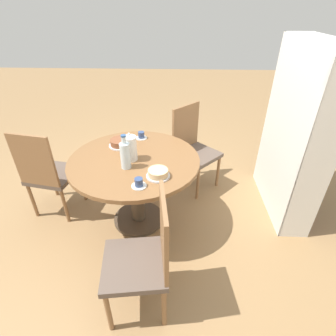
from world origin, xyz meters
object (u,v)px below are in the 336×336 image
at_px(cup_a, 139,183).
at_px(cup_b, 141,136).
at_px(chair_b, 145,257).
at_px(chair_a, 48,173).
at_px(cake_second, 158,173).
at_px(chair_c, 193,147).
at_px(coffee_pot, 130,148).
at_px(water_bottle, 125,155).
at_px(bookshelf, 293,137).
at_px(cake_main, 120,143).

bearing_deg(cup_a, cup_b, -173.95).
height_order(chair_b, cup_a, chair_b).
bearing_deg(chair_a, cake_second, 172.52).
bearing_deg(chair_b, chair_c, 158.73).
xyz_separation_m(coffee_pot, cake_second, (0.25, 0.26, -0.09)).
distance_m(chair_b, chair_c, 1.57).
xyz_separation_m(chair_b, water_bottle, (-0.71, -0.23, 0.35)).
bearing_deg(cup_a, coffee_pot, -162.42).
distance_m(chair_c, cake_second, 1.03).
height_order(chair_c, bookshelf, bookshelf).
bearing_deg(chair_a, water_bottle, 174.79).
bearing_deg(bookshelf, chair_a, 95.92).
relative_size(chair_a, chair_c, 1.00).
xyz_separation_m(bookshelf, cake_second, (0.60, -1.24, -0.05)).
bearing_deg(chair_c, cake_main, 165.07).
xyz_separation_m(chair_b, cup_b, (-1.26, -0.17, 0.26)).
bearing_deg(coffee_pot, bookshelf, 102.96).
xyz_separation_m(chair_b, coffee_pot, (-0.84, -0.21, 0.35)).
distance_m(cup_a, cup_b, 0.81).
height_order(cup_a, cup_b, same).
distance_m(chair_c, water_bottle, 1.07).
height_order(chair_a, cake_main, chair_a).
bearing_deg(chair_c, coffee_pot, -176.14).
height_order(bookshelf, water_bottle, bookshelf).
bearing_deg(cup_b, chair_c, 116.13).
distance_m(coffee_pot, cake_second, 0.37).
xyz_separation_m(chair_a, cup_b, (-0.32, 0.88, 0.26)).
distance_m(cake_second, cup_a, 0.19).
xyz_separation_m(coffee_pot, cake_main, (-0.25, -0.14, -0.09)).
height_order(chair_b, coffee_pot, coffee_pot).
bearing_deg(cake_main, cup_b, 132.71).
distance_m(chair_c, cup_b, 0.66).
xyz_separation_m(coffee_pot, cup_b, (-0.42, 0.04, -0.09)).
relative_size(chair_a, chair_b, 1.00).
height_order(cake_main, cake_second, cake_main).
relative_size(coffee_pot, water_bottle, 0.86).
xyz_separation_m(chair_a, coffee_pot, (0.10, 0.84, 0.35)).
distance_m(bookshelf, cup_b, 1.46).
height_order(cake_main, cup_b, cup_b).
bearing_deg(cake_second, cup_b, -161.97).
relative_size(chair_b, water_bottle, 3.22).
distance_m(chair_a, chair_c, 1.54).
relative_size(bookshelf, water_bottle, 5.59).
height_order(chair_b, cup_b, chair_b).
bearing_deg(chair_c, chair_b, -149.58).
relative_size(bookshelf, cake_main, 7.57).
xyz_separation_m(bookshelf, cup_a, (0.73, -1.37, -0.05)).
height_order(chair_a, cup_b, chair_a).
relative_size(cup_a, cup_b, 1.00).
bearing_deg(water_bottle, chair_b, 17.58).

